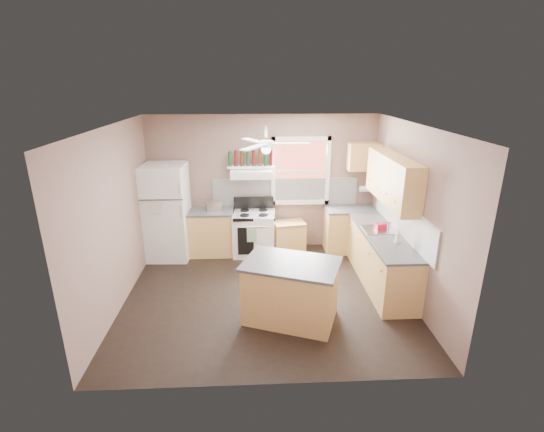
{
  "coord_description": "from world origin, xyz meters",
  "views": [
    {
      "loc": [
        -0.2,
        -5.64,
        3.32
      ],
      "look_at": [
        0.1,
        0.3,
        1.25
      ],
      "focal_mm": 26.0,
      "sensor_mm": 36.0,
      "label": 1
    }
  ],
  "objects_px": {
    "toaster": "(214,206)",
    "island": "(291,292)",
    "stove": "(254,234)",
    "cart": "(289,236)",
    "refrigerator": "(167,212)"
  },
  "relations": [
    {
      "from": "refrigerator",
      "to": "toaster",
      "type": "bearing_deg",
      "value": 10.85
    },
    {
      "from": "refrigerator",
      "to": "island",
      "type": "xyz_separation_m",
      "value": [
        2.16,
        -2.26,
        -0.49
      ]
    },
    {
      "from": "refrigerator",
      "to": "stove",
      "type": "height_order",
      "value": "refrigerator"
    },
    {
      "from": "toaster",
      "to": "island",
      "type": "distance_m",
      "value": 2.77
    },
    {
      "from": "cart",
      "to": "toaster",
      "type": "bearing_deg",
      "value": 170.4
    },
    {
      "from": "refrigerator",
      "to": "cart",
      "type": "bearing_deg",
      "value": 6.51
    },
    {
      "from": "stove",
      "to": "island",
      "type": "distance_m",
      "value": 2.36
    },
    {
      "from": "stove",
      "to": "cart",
      "type": "xyz_separation_m",
      "value": [
        0.7,
        0.12,
        -0.12
      ]
    },
    {
      "from": "refrigerator",
      "to": "island",
      "type": "distance_m",
      "value": 3.17
    },
    {
      "from": "stove",
      "to": "cart",
      "type": "relative_size",
      "value": 1.41
    },
    {
      "from": "stove",
      "to": "cart",
      "type": "bearing_deg",
      "value": 14.58
    },
    {
      "from": "toaster",
      "to": "cart",
      "type": "height_order",
      "value": "toaster"
    },
    {
      "from": "toaster",
      "to": "cart",
      "type": "relative_size",
      "value": 0.46
    },
    {
      "from": "stove",
      "to": "toaster",
      "type": "bearing_deg",
      "value": 177.98
    },
    {
      "from": "stove",
      "to": "cart",
      "type": "height_order",
      "value": "stove"
    }
  ]
}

